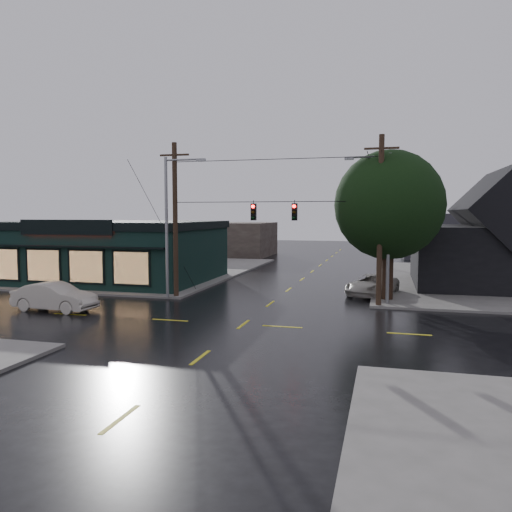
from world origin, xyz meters
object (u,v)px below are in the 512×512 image
(utility_pole_nw, at_px, (176,298))
(sedan_cream, at_px, (55,297))
(suv_silver, at_px, (372,285))
(utility_pole_ne, at_px, (378,307))
(corner_tree, at_px, (389,205))

(utility_pole_nw, distance_m, sedan_cream, 7.69)
(utility_pole_nw, bearing_deg, suv_silver, 19.65)
(utility_pole_ne, relative_size, suv_silver, 1.99)
(suv_silver, bearing_deg, utility_pole_nw, -140.23)
(utility_pole_nw, xyz_separation_m, sedan_cream, (-4.96, -5.82, 0.81))
(utility_pole_ne, xyz_separation_m, sedan_cream, (-17.96, -5.82, 0.81))
(corner_tree, distance_m, sedan_cream, 20.83)
(utility_pole_ne, bearing_deg, suv_silver, 96.39)
(corner_tree, height_order, suv_silver, corner_tree)
(utility_pole_nw, height_order, sedan_cream, utility_pole_nw)
(corner_tree, xyz_separation_m, utility_pole_nw, (-13.50, -2.25, -6.10))
(utility_pole_nw, height_order, utility_pole_ne, same)
(corner_tree, bearing_deg, utility_pole_nw, -170.55)
(utility_pole_nw, relative_size, utility_pole_ne, 1.00)
(utility_pole_nw, xyz_separation_m, utility_pole_ne, (13.00, 0.00, 0.00))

